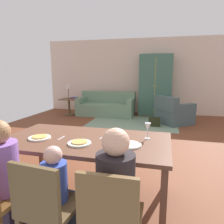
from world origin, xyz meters
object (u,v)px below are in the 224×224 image
at_px(armchair, 173,113).
at_px(person_man, 6,183).
at_px(armoire, 155,85).
at_px(side_table, 69,104).
at_px(dining_table, 86,144).
at_px(person_woman, 116,200).
at_px(couch, 106,107).
at_px(book_upper, 74,97).
at_px(handbag, 155,122).
at_px(table_lamp, 68,87).
at_px(plate_near_woman, 129,145).
at_px(plate_near_child, 80,143).
at_px(person_child, 58,200).
at_px(dining_chair_woman, 111,217).
at_px(dining_chair_child, 45,205).
at_px(book_lower, 74,99).
at_px(wine_glass, 148,127).
at_px(plate_near_man, 40,138).

bearing_deg(armchair, person_man, -108.29).
bearing_deg(armoire, side_table, -166.80).
bearing_deg(person_man, dining_table, 52.87).
height_order(person_woman, couch, person_woman).
relative_size(book_upper, handbag, 0.69).
xyz_separation_m(side_table, table_lamp, (0.00, -0.00, 0.63)).
distance_m(person_woman, armchair, 4.91).
bearing_deg(handbag, plate_near_woman, -91.06).
bearing_deg(plate_near_child, armoire, 84.86).
height_order(person_man, person_child, person_man).
relative_size(armoire, book_upper, 9.55).
xyz_separation_m(dining_chair_woman, armoire, (-0.02, 6.18, 0.56)).
bearing_deg(person_man, person_child, -0.57).
bearing_deg(person_man, dining_chair_child, -19.04).
bearing_deg(handbag, book_lower, 162.89).
xyz_separation_m(wine_glass, person_child, (-0.67, -0.86, -0.46)).
distance_m(plate_near_woman, dining_chair_child, 0.96).
height_order(dining_table, table_lamp, table_lamp).
height_order(dining_chair_woman, book_upper, dining_chair_woman).
xyz_separation_m(dining_chair_woman, side_table, (-2.98, 5.48, -0.11)).
relative_size(plate_near_man, person_woman, 0.23).
xyz_separation_m(person_woman, book_lower, (-2.79, 5.29, 0.08)).
xyz_separation_m(dining_chair_woman, person_woman, (-0.00, 0.18, 0.02)).
xyz_separation_m(wine_glass, dining_chair_woman, (-0.16, -1.03, -0.40)).
xyz_separation_m(plate_near_man, book_upper, (-1.76, 4.81, -0.15)).
bearing_deg(dining_table, wine_glass, 14.88).
height_order(person_man, handbag, person_man).
height_order(plate_near_man, wine_glass, wine_glass).
bearing_deg(handbag, plate_near_child, -98.55).
bearing_deg(plate_near_child, person_child, -89.65).
bearing_deg(person_woman, handbag, 89.08).
distance_m(person_man, person_child, 0.52).
height_order(dining_table, person_woman, person_woman).
height_order(plate_near_child, person_man, person_man).
relative_size(dining_table, wine_glass, 10.11).
relative_size(wine_glass, book_lower, 0.85).
xyz_separation_m(plate_near_child, handbag, (0.59, 3.91, -0.64)).
bearing_deg(dining_chair_child, dining_chair_woman, -0.04).
bearing_deg(plate_near_woman, dining_chair_woman, -89.91).
relative_size(dining_chair_child, handbag, 2.72).
xyz_separation_m(dining_table, dining_chair_child, (-0.01, -0.85, -0.20)).
height_order(person_man, armoire, armoire).
xyz_separation_m(wine_glass, dining_chair_child, (-0.69, -1.03, -0.40)).
bearing_deg(table_lamp, dining_table, -62.00).
bearing_deg(wine_glass, plate_near_woman, -119.73).
relative_size(dining_chair_woman, couch, 0.44).
xyz_separation_m(plate_near_child, book_upper, (-2.28, 4.87, -0.15)).
bearing_deg(armchair, person_woman, -96.79).
relative_size(plate_near_man, wine_glass, 1.34).
bearing_deg(person_child, book_upper, 113.03).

